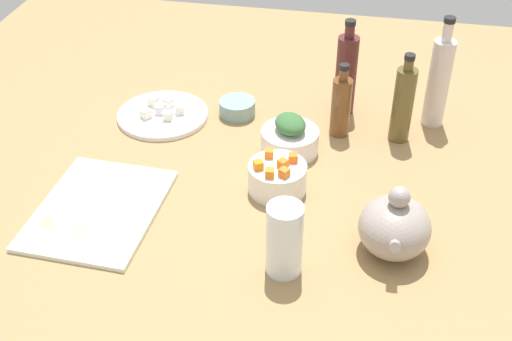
{
  "coord_description": "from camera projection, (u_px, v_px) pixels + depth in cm",
  "views": [
    {
      "loc": [
        109.67,
        21.14,
        90.21
      ],
      "look_at": [
        0.0,
        0.0,
        8.0
      ],
      "focal_mm": 47.13,
      "sensor_mm": 36.0,
      "label": 1
    }
  ],
  "objects": [
    {
      "name": "bowl_greens",
      "position": [
        290.0,
        141.0,
        1.52
      ],
      "size": [
        13.06,
        13.06,
        5.39
      ],
      "primitive_type": "cylinder",
      "color": "white",
      "rests_on": "tabletop"
    },
    {
      "name": "teapot",
      "position": [
        395.0,
        227.0,
        1.23
      ],
      "size": [
        15.84,
        13.39,
        14.66
      ],
      "color": "#9F9289",
      "rests_on": "tabletop"
    },
    {
      "name": "tofu_cube_3",
      "position": [
        146.0,
        114.0,
        1.62
      ],
      "size": [
        3.1,
        3.1,
        2.2
      ],
      "primitive_type": "cube",
      "rotation": [
        0.0,
        0.0,
        2.44
      ],
      "color": "white",
      "rests_on": "plate_tofu"
    },
    {
      "name": "bottle_1",
      "position": [
        403.0,
        104.0,
        1.52
      ],
      "size": [
        4.73,
        4.73,
        21.7
      ],
      "color": "brown",
      "rests_on": "tabletop"
    },
    {
      "name": "dumpling_0",
      "position": [
        110.0,
        170.0,
        1.44
      ],
      "size": [
        5.62,
        5.27,
        2.15
      ],
      "primitive_type": "pyramid",
      "rotation": [
        0.0,
        0.0,
        3.11
      ],
      "color": "beige",
      "rests_on": "cutting_board"
    },
    {
      "name": "carrot_cube_1",
      "position": [
        283.0,
        164.0,
        1.37
      ],
      "size": [
        2.49,
        2.49,
        1.8
      ],
      "primitive_type": "cube",
      "rotation": [
        0.0,
        0.0,
        2.57
      ],
      "color": "orange",
      "rests_on": "bowl_carrots"
    },
    {
      "name": "bowl_carrots",
      "position": [
        277.0,
        178.0,
        1.4
      ],
      "size": [
        12.24,
        12.24,
        6.14
      ],
      "primitive_type": "cylinder",
      "color": "white",
      "rests_on": "tabletop"
    },
    {
      "name": "dumpling_1",
      "position": [
        89.0,
        183.0,
        1.4
      ],
      "size": [
        6.34,
        5.83,
        2.13
      ],
      "primitive_type": "pyramid",
      "rotation": [
        0.0,
        0.0,
        0.21
      ],
      "color": "beige",
      "rests_on": "cutting_board"
    },
    {
      "name": "tofu_cube_5",
      "position": [
        180.0,
        109.0,
        1.64
      ],
      "size": [
        2.81,
        2.81,
        2.2
      ],
      "primitive_type": "cube",
      "rotation": [
        0.0,
        0.0,
        0.34
      ],
      "color": "white",
      "rests_on": "plate_tofu"
    },
    {
      "name": "tofu_cube_0",
      "position": [
        168.0,
        115.0,
        1.61
      ],
      "size": [
        2.43,
        2.43,
        2.2
      ],
      "primitive_type": "cube",
      "rotation": [
        0.0,
        0.0,
        1.68
      ],
      "color": "#EAEBCD",
      "rests_on": "plate_tofu"
    },
    {
      "name": "dumpling_3",
      "position": [
        51.0,
        219.0,
        1.31
      ],
      "size": [
        6.24,
        6.23,
        2.3
      ],
      "primitive_type": "pyramid",
      "rotation": [
        0.0,
        0.0,
        2.37
      ],
      "color": "beige",
      "rests_on": "cutting_board"
    },
    {
      "name": "tofu_cube_4",
      "position": [
        153.0,
        101.0,
        1.67
      ],
      "size": [
        2.89,
        2.89,
        2.2
      ],
      "primitive_type": "cube",
      "rotation": [
        0.0,
        0.0,
        1.17
      ],
      "color": "white",
      "rests_on": "plate_tofu"
    },
    {
      "name": "tofu_cube_1",
      "position": [
        168.0,
        102.0,
        1.66
      ],
      "size": [
        2.97,
        2.97,
        2.2
      ],
      "primitive_type": "cube",
      "rotation": [
        0.0,
        0.0,
        2.66
      ],
      "color": "white",
      "rests_on": "plate_tofu"
    },
    {
      "name": "dumpling_2",
      "position": [
        82.0,
        227.0,
        1.28
      ],
      "size": [
        5.75,
        6.44,
        2.82
      ],
      "primitive_type": "pyramid",
      "rotation": [
        0.0,
        0.0,
        4.84
      ],
      "color": "beige",
      "rests_on": "cutting_board"
    },
    {
      "name": "carrot_cube_2",
      "position": [
        258.0,
        165.0,
        1.37
      ],
      "size": [
        2.43,
        2.43,
        1.8
      ],
      "primitive_type": "cube",
      "rotation": [
        0.0,
        0.0,
        0.48
      ],
      "color": "orange",
      "rests_on": "bowl_carrots"
    },
    {
      "name": "carrot_cube_0",
      "position": [
        270.0,
        173.0,
        1.35
      ],
      "size": [
        1.97,
        1.97,
        1.8
      ],
      "primitive_type": "cube",
      "rotation": [
        0.0,
        0.0,
        0.1
      ],
      "color": "orange",
      "rests_on": "bowl_carrots"
    },
    {
      "name": "carrot_cube_4",
      "position": [
        293.0,
        158.0,
        1.39
      ],
      "size": [
        2.18,
        2.18,
        1.8
      ],
      "primitive_type": "cube",
      "rotation": [
        0.0,
        0.0,
        1.81
      ],
      "color": "orange",
      "rests_on": "bowl_carrots"
    },
    {
      "name": "carrot_cube_3",
      "position": [
        269.0,
        153.0,
        1.4
      ],
      "size": [
        1.99,
        1.99,
        1.8
      ],
      "primitive_type": "cube",
      "rotation": [
        0.0,
        0.0,
        0.11
      ],
      "color": "orange",
      "rests_on": "bowl_carrots"
    },
    {
      "name": "bottle_0",
      "position": [
        439.0,
        81.0,
        1.56
      ],
      "size": [
        5.19,
        5.19,
        27.19
      ],
      "color": "silver",
      "rests_on": "tabletop"
    },
    {
      "name": "drinking_glass_0",
      "position": [
        284.0,
        239.0,
        1.18
      ],
      "size": [
        6.62,
        6.62,
        14.51
      ],
      "primitive_type": "cylinder",
      "color": "white",
      "rests_on": "tabletop"
    },
    {
      "name": "chopped_greens_mound",
      "position": [
        290.0,
        124.0,
        1.49
      ],
      "size": [
        10.54,
        9.93,
        3.74
      ],
      "primitive_type": "ellipsoid",
      "rotation": [
        0.0,
        0.0,
        0.52
      ],
      "color": "#356535",
      "rests_on": "bowl_greens"
    },
    {
      "name": "bowl_small_side",
      "position": [
        237.0,
        108.0,
        1.65
      ],
      "size": [
        8.81,
        8.81,
        3.84
      ],
      "primitive_type": "cylinder",
      "color": "#7A9B99",
      "rests_on": "tabletop"
    },
    {
      "name": "tabletop",
      "position": [
        256.0,
        195.0,
        1.43
      ],
      "size": [
        190.0,
        190.0,
        3.0
      ],
      "primitive_type": "cube",
      "color": "#9A794C",
      "rests_on": "ground"
    },
    {
      "name": "tofu_cube_2",
      "position": [
        160.0,
        109.0,
        1.64
      ],
      "size": [
        2.34,
        2.34,
        2.2
      ],
      "primitive_type": "cube",
      "rotation": [
        0.0,
        0.0,
        1.64
      ],
      "color": "silver",
      "rests_on": "plate_tofu"
    },
    {
      "name": "cutting_board",
      "position": [
        99.0,
        209.0,
        1.36
      ],
      "size": [
        31.58,
        24.79,
        1.0
      ],
      "primitive_type": "cube",
      "rotation": [
        0.0,
        0.0,
        -0.04
      ],
      "color": "white",
      "rests_on": "tabletop"
    },
    {
      "name": "bottle_2",
      "position": [
        341.0,
        105.0,
        1.55
      ],
      "size": [
        4.56,
        4.56,
        18.14
      ],
      "color": "brown",
      "rests_on": "tabletop"
    },
    {
      "name": "bottle_3",
      "position": [
        346.0,
        74.0,
        1.61
      ],
      "size": [
        5.07,
        5.07,
        24.18
      ],
      "color": "#542423",
      "rests_on": "tabletop"
    },
    {
      "name": "carrot_cube_5",
      "position": [
        284.0,
        173.0,
        1.35
      ],
      "size": [
        2.44,
        2.44,
        1.8
      ],
      "primitive_type": "cube",
      "rotation": [
        0.0,
        0.0,
        1.07
      ],
      "color": "orange",
      "rests_on": "bowl_carrots"
    },
    {
      "name": "plate_tofu",
      "position": [
        163.0,
        115.0,
        1.65
      ],
      "size": [
        22.16,
        22.16,
        1.2
      ],
      "primitive_type": "cylinder",
      "color": "white",
      "rests_on": "tabletop"
    }
  ]
}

